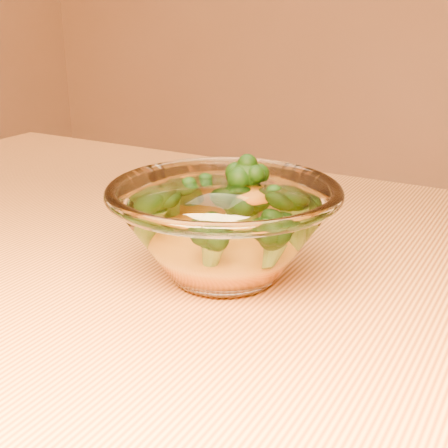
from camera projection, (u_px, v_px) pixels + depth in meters
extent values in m
cube|color=#DB8F41|center=(180.00, 293.00, 0.59)|extent=(1.20, 0.80, 0.04)
cylinder|color=brown|center=(51.00, 336.00, 1.24)|extent=(0.06, 0.06, 0.71)
ellipsoid|color=white|center=(224.00, 270.00, 0.57)|extent=(0.09, 0.09, 0.02)
torus|color=white|center=(224.00, 191.00, 0.54)|extent=(0.21, 0.21, 0.01)
ellipsoid|color=orange|center=(224.00, 249.00, 0.56)|extent=(0.12, 0.12, 0.03)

